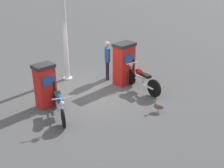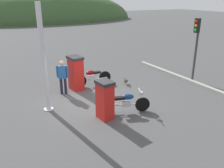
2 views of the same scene
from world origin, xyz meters
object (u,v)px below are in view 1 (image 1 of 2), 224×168
(motorcycle_far_pump, at_px, (141,79))
(attendant_person, at_px, (107,58))
(motorcycle_near_pump, at_px, (59,103))
(canopy_support_pole, at_px, (65,31))
(fuel_pump_far, at_px, (124,63))
(wandering_duck, at_px, (158,106))
(fuel_pump_near, at_px, (45,85))

(motorcycle_far_pump, distance_m, attendant_person, 1.78)
(motorcycle_near_pump, xyz_separation_m, canopy_support_pole, (-2.73, 1.67, 1.60))
(fuel_pump_far, height_order, wandering_duck, fuel_pump_far)
(motorcycle_far_pump, bearing_deg, canopy_support_pole, -146.54)
(fuel_pump_near, xyz_separation_m, motorcycle_far_pump, (0.92, 3.52, -0.30))
(fuel_pump_near, distance_m, attendant_person, 3.18)
(attendant_person, bearing_deg, fuel_pump_far, 21.91)
(fuel_pump_near, bearing_deg, attendant_person, 103.61)
(fuel_pump_near, height_order, canopy_support_pole, canopy_support_pole)
(motorcycle_near_pump, distance_m, canopy_support_pole, 3.58)
(fuel_pump_near, distance_m, wandering_duck, 3.90)
(motorcycle_near_pump, xyz_separation_m, wandering_duck, (1.64, 2.82, -0.26))
(fuel_pump_near, relative_size, attendant_person, 0.92)
(canopy_support_pole, bearing_deg, motorcycle_far_pump, 33.46)
(fuel_pump_far, xyz_separation_m, wandering_duck, (2.58, -0.52, -0.67))
(fuel_pump_far, relative_size, wandering_duck, 4.12)
(fuel_pump_far, xyz_separation_m, motorcycle_far_pump, (0.92, 0.13, -0.39))
(motorcycle_far_pump, height_order, attendant_person, attendant_person)
(motorcycle_far_pump, relative_size, attendant_person, 1.26)
(motorcycle_near_pump, bearing_deg, canopy_support_pole, 148.49)
(motorcycle_near_pump, bearing_deg, fuel_pump_near, -176.88)
(attendant_person, relative_size, wandering_duck, 4.00)
(fuel_pump_far, xyz_separation_m, motorcycle_near_pump, (0.94, -3.34, -0.40))
(fuel_pump_near, relative_size, canopy_support_pole, 0.36)
(fuel_pump_far, bearing_deg, fuel_pump_near, -89.99)
(motorcycle_far_pump, xyz_separation_m, attendant_person, (-1.67, -0.43, 0.47))
(attendant_person, distance_m, wandering_duck, 3.42)
(fuel_pump_far, bearing_deg, motorcycle_far_pump, 8.00)
(fuel_pump_near, relative_size, motorcycle_near_pump, 0.76)
(fuel_pump_far, relative_size, motorcycle_far_pump, 0.82)
(motorcycle_near_pump, height_order, wandering_duck, motorcycle_near_pump)
(motorcycle_near_pump, xyz_separation_m, motorcycle_far_pump, (-0.02, 3.47, 0.01))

